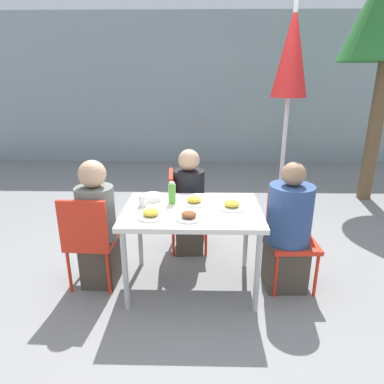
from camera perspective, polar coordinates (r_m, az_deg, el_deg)
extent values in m
plane|color=gray|center=(3.21, 0.00, -15.23)|extent=(24.00, 24.00, 0.00)
cube|color=#89999E|center=(7.43, 0.87, 16.55)|extent=(10.00, 0.20, 3.00)
cube|color=silver|center=(2.87, 0.00, -3.22)|extent=(1.15, 0.80, 0.04)
cylinder|color=#B7B7B7|center=(2.79, -11.06, -12.80)|extent=(0.04, 0.04, 0.70)
cylinder|color=#B7B7B7|center=(2.77, 10.82, -13.07)|extent=(0.04, 0.04, 0.70)
cylinder|color=#B7B7B7|center=(3.38, -8.68, -6.75)|extent=(0.04, 0.04, 0.70)
cylinder|color=#B7B7B7|center=(3.36, 9.00, -6.92)|extent=(0.04, 0.04, 0.70)
cube|color=red|center=(3.16, -16.16, -7.76)|extent=(0.42, 0.42, 0.04)
cube|color=red|center=(2.92, -17.74, -5.28)|extent=(0.40, 0.05, 0.42)
cylinder|color=red|center=(3.46, -17.58, -9.59)|extent=(0.03, 0.03, 0.40)
cylinder|color=red|center=(3.36, -12.08, -10.01)|extent=(0.03, 0.03, 0.40)
cylinder|color=red|center=(3.19, -19.76, -12.42)|extent=(0.03, 0.03, 0.40)
cylinder|color=red|center=(3.08, -13.78, -13.02)|extent=(0.03, 0.03, 0.40)
cube|color=#473D33|center=(3.24, -14.99, -10.98)|extent=(0.30, 0.30, 0.44)
cylinder|color=slate|center=(3.04, -15.71, -3.47)|extent=(0.32, 0.32, 0.48)
sphere|color=tan|center=(2.93, -16.31, 2.91)|extent=(0.23, 0.23, 0.23)
cube|color=red|center=(3.12, 16.42, -8.15)|extent=(0.41, 0.41, 0.04)
cube|color=red|center=(3.19, 15.89, -2.99)|extent=(0.40, 0.05, 0.42)
cylinder|color=red|center=(3.14, 19.97, -12.96)|extent=(0.03, 0.03, 0.40)
cylinder|color=red|center=(3.04, 13.80, -13.41)|extent=(0.03, 0.03, 0.40)
cylinder|color=red|center=(3.42, 18.04, -10.03)|extent=(0.03, 0.03, 0.40)
cylinder|color=red|center=(3.33, 12.39, -10.32)|extent=(0.03, 0.03, 0.40)
cube|color=#473D33|center=(3.20, 15.22, -11.37)|extent=(0.35, 0.35, 0.44)
cylinder|color=navy|center=(3.00, 15.98, -3.54)|extent=(0.37, 0.37, 0.50)
sphere|color=#9E7556|center=(2.89, 16.60, 2.90)|extent=(0.19, 0.19, 0.19)
cube|color=red|center=(3.63, -0.52, -3.45)|extent=(0.43, 0.43, 0.04)
cube|color=red|center=(3.55, -3.47, -0.06)|extent=(0.06, 0.40, 0.42)
cylinder|color=red|center=(3.88, 1.92, -5.46)|extent=(0.03, 0.03, 0.40)
cylinder|color=red|center=(3.58, 2.35, -7.69)|extent=(0.03, 0.03, 0.40)
cylinder|color=red|center=(3.87, -3.13, -5.55)|extent=(0.03, 0.03, 0.40)
cylinder|color=red|center=(3.56, -3.16, -7.80)|extent=(0.03, 0.03, 0.40)
cube|color=#473D33|center=(3.66, -0.48, -6.64)|extent=(0.30, 0.30, 0.44)
cylinder|color=black|center=(3.50, -0.50, -0.01)|extent=(0.31, 0.31, 0.46)
sphere|color=tan|center=(3.40, -0.51, 5.34)|extent=(0.21, 0.21, 0.21)
cylinder|color=#333333|center=(4.10, 13.78, -7.33)|extent=(0.36, 0.36, 0.05)
cylinder|color=#BCBCBC|center=(3.74, 15.22, 9.51)|extent=(0.04, 0.04, 2.46)
cone|color=red|center=(3.71, 16.35, 21.69)|extent=(0.36, 0.36, 0.87)
cylinder|color=white|center=(2.98, 0.39, -1.79)|extent=(0.23, 0.23, 0.01)
ellipsoid|color=gold|center=(2.97, 0.39, -1.21)|extent=(0.13, 0.13, 0.05)
cylinder|color=white|center=(2.90, 6.61, -2.53)|extent=(0.24, 0.24, 0.01)
ellipsoid|color=gold|center=(2.88, 6.63, -1.92)|extent=(0.13, 0.13, 0.05)
cylinder|color=white|center=(2.72, -6.83, -4.03)|extent=(0.23, 0.23, 0.01)
ellipsoid|color=gold|center=(2.70, -6.86, -3.39)|extent=(0.13, 0.13, 0.05)
cylinder|color=white|center=(2.66, -0.52, -4.36)|extent=(0.22, 0.22, 0.01)
ellipsoid|color=brown|center=(2.65, -0.53, -3.75)|extent=(0.12, 0.12, 0.05)
cylinder|color=#51A338|center=(2.97, -3.35, -0.28)|extent=(0.07, 0.07, 0.17)
cylinder|color=white|center=(2.94, -3.38, 1.47)|extent=(0.05, 0.05, 0.02)
cylinder|color=white|center=(2.94, -8.21, -1.45)|extent=(0.07, 0.07, 0.09)
cylinder|color=white|center=(3.08, -6.65, -0.86)|extent=(0.17, 0.17, 0.05)
cylinder|color=brown|center=(5.71, 28.07, 8.55)|extent=(0.20, 0.20, 1.98)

